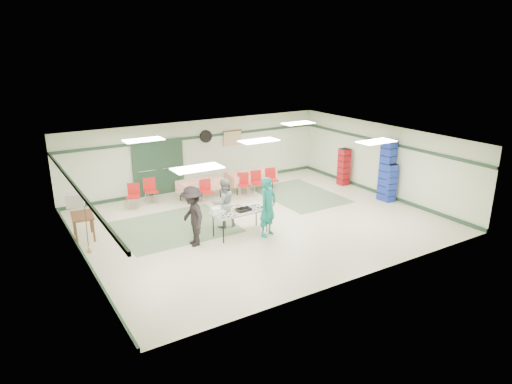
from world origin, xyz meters
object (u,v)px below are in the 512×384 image
volunteer_grey (224,203)px  chair_loose_a (150,188)px  serving_table (240,212)px  crate_stack_blue_b (390,183)px  volunteer_dark (193,216)px  dining_table_b (200,184)px  volunteer_teal (268,207)px  chair_d (206,189)px  printer_table (82,218)px  office_printer (75,200)px  chair_loose_b (133,194)px  chair_a (257,180)px  broom (87,228)px  crate_stack_blue_a (387,170)px  chair_b (243,182)px  chair_c (271,177)px  crate_stack_red (344,167)px  dining_table_a (251,176)px

volunteer_grey → chair_loose_a: volunteer_grey is taller
serving_table → crate_stack_blue_b: size_ratio=1.30×
volunteer_dark → dining_table_b: size_ratio=1.01×
chair_loose_a → crate_stack_blue_b: bearing=-27.1°
serving_table → volunteer_teal: 0.85m
chair_d → chair_loose_a: size_ratio=0.94×
printer_table → office_printer: office_printer is taller
volunteer_grey → volunteer_teal: bearing=122.0°
volunteer_dark → chair_loose_b: 3.94m
chair_a → chair_d: bearing=-166.3°
volunteer_dark → broom: size_ratio=1.34×
chair_a → chair_d: 2.14m
chair_loose_b → crate_stack_blue_a: 9.15m
chair_b → chair_a: bearing=21.3°
volunteer_teal → chair_a: 4.05m
volunteer_grey → chair_loose_b: bearing=-58.2°
serving_table → broom: size_ratio=1.40×
volunteer_grey → chair_c: (3.29, 2.29, -0.22)m
printer_table → chair_d: bearing=17.9°
serving_table → broom: 4.38m
volunteer_teal → chair_loose_a: volunteer_teal is taller
volunteer_teal → chair_loose_b: volunteer_teal is taller
crate_stack_red → office_printer: crate_stack_red is taller
volunteer_dark → chair_d: bearing=151.6°
volunteer_teal → chair_a: volunteer_teal is taller
broom → chair_b: bearing=3.0°
chair_b → crate_stack_blue_a: (4.27, -3.11, 0.57)m
serving_table → chair_loose_b: size_ratio=2.03×
chair_loose_a → crate_stack_red: crate_stack_red is taller
volunteer_dark → chair_loose_a: (0.17, 4.11, -0.30)m
printer_table → crate_stack_blue_b: bearing=-6.7°
chair_loose_b → office_printer: size_ratio=1.75×
serving_table → crate_stack_blue_a: size_ratio=0.82×
chair_c → crate_stack_blue_a: (3.03, -3.11, 0.56)m
volunteer_grey → chair_loose_b: volunteer_grey is taller
chair_loose_a → chair_b: bearing=-15.0°
chair_a → volunteer_teal: bearing=-103.3°
dining_table_a → chair_d: bearing=-166.2°
volunteer_grey → broom: bearing=-5.7°
volunteer_grey → volunteer_dark: (-1.39, -0.76, 0.09)m
serving_table → dining_table_b: bearing=81.3°
chair_loose_b → chair_a: bearing=17.7°
dining_table_a → printer_table: 6.86m
chair_b → printer_table: 6.10m
chair_loose_a → crate_stack_blue_a: size_ratio=0.42×
chair_b → crate_stack_blue_b: size_ratio=0.65×
chair_d → office_printer: size_ratio=1.71×
volunteer_grey → printer_table: size_ratio=1.60×
chair_loose_a → crate_stack_red: 7.78m
chair_a → chair_b: (-0.58, -0.00, 0.00)m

